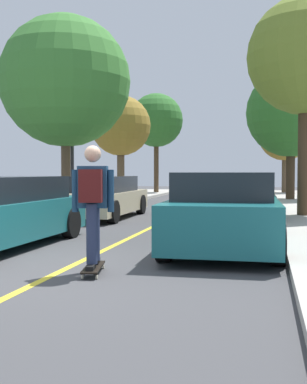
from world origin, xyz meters
TOP-DOWN VIEW (x-y plane):
  - ground at (0.00, 0.00)m, footprint 80.00×80.00m
  - center_line at (0.00, 4.00)m, footprint 0.12×39.20m
  - parked_car_left_near at (-2.09, 7.50)m, footprint 1.97×4.51m
  - parked_car_right_nearest at (2.09, 2.35)m, footprint 2.05×4.31m
  - parked_car_right_near at (2.10, 7.87)m, footprint 2.07×4.59m
  - street_tree_left_nearest at (-3.93, 9.02)m, footprint 4.49×4.49m
  - street_tree_left_near at (-3.93, 15.44)m, footprint 2.86×2.86m
  - street_tree_left_far at (-3.93, 23.01)m, footprint 3.36×3.36m
  - street_tree_right_nearest at (3.93, 8.35)m, footprint 3.44×3.44m
  - street_tree_right_near at (3.93, 16.87)m, footprint 4.16×4.16m
  - street_tree_right_far at (3.93, 24.39)m, footprint 3.25×3.25m
  - streetlamp at (-3.84, 9.37)m, footprint 0.36×0.24m
  - skateboard at (0.51, -0.20)m, footprint 0.39×0.87m
  - skateboarder at (0.51, -0.23)m, footprint 0.59×0.71m

SIDE VIEW (x-z plane):
  - ground at x=0.00m, z-range 0.00..0.00m
  - center_line at x=0.00m, z-range 0.00..0.01m
  - skateboard at x=0.51m, z-range 0.04..0.14m
  - parked_car_left_near at x=-2.09m, z-range -0.01..1.27m
  - parked_car_right_near at x=2.10m, z-range -0.02..1.35m
  - parked_car_right_nearest at x=2.09m, z-range -0.01..1.39m
  - skateboarder at x=0.51m, z-range 0.21..1.88m
  - streetlamp at x=-3.84m, z-range 0.55..6.48m
  - street_tree_left_near at x=-3.93m, z-range 1.13..6.04m
  - street_tree_right_far at x=3.93m, z-range 1.12..6.35m
  - street_tree_right_near at x=3.93m, z-range 1.11..7.24m
  - street_tree_left_nearest at x=-3.93m, z-range 1.20..7.82m
  - street_tree_left_far at x=-3.93m, z-range 1.54..7.75m
  - street_tree_right_nearest at x=3.93m, z-range 1.57..7.96m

